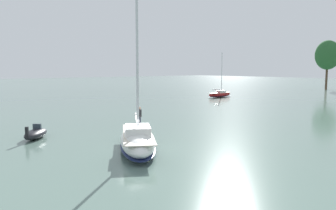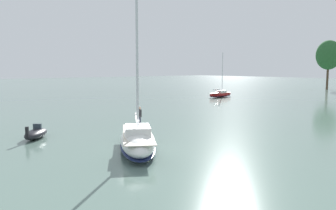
% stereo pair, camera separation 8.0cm
% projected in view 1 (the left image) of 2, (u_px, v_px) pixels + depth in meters
% --- Properties ---
extents(ground_plane, '(400.00, 400.00, 0.00)m').
position_uv_depth(ground_plane, '(138.00, 150.00, 25.31)').
color(ground_plane, slate).
extents(tree_shore_left, '(7.07, 7.07, 14.54)m').
position_uv_depth(tree_shore_left, '(328.00, 55.00, 96.51)').
color(tree_shore_left, '#4C3828').
rests_on(tree_shore_left, ground).
extents(sailboat_main, '(9.49, 7.11, 13.01)m').
position_uv_depth(sailboat_main, '(138.00, 139.00, 25.19)').
color(sailboat_main, white).
rests_on(sailboat_main, ground).
extents(sailboat_moored_mid_channel, '(2.46, 7.16, 9.69)m').
position_uv_depth(sailboat_moored_mid_channel, '(220.00, 94.00, 71.61)').
color(sailboat_moored_mid_channel, maroon).
rests_on(sailboat_moored_mid_channel, ground).
extents(motor_tender, '(3.64, 3.38, 1.37)m').
position_uv_depth(motor_tender, '(36.00, 134.00, 29.29)').
color(motor_tender, black).
rests_on(motor_tender, ground).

